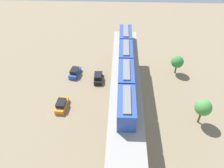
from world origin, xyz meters
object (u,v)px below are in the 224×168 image
at_px(parked_car_orange, 62,105).
at_px(tree_near_viaduct, 203,108).
at_px(train, 126,65).
at_px(tree_mid_lot, 177,62).
at_px(parked_car_black, 98,77).
at_px(parked_car_blue, 75,72).

distance_m(parked_car_orange, tree_near_viaduct, 26.50).
height_order(train, tree_mid_lot, train).
relative_size(parked_car_black, tree_mid_lot, 0.92).
bearing_deg(parked_car_blue, parked_car_black, 172.29).
distance_m(train, tree_mid_lot, 17.03).
bearing_deg(parked_car_black, parked_car_orange, 52.31).
xyz_separation_m(train, tree_mid_lot, (-12.23, -10.24, -5.96)).
height_order(parked_car_orange, tree_near_viaduct, tree_near_viaduct).
bearing_deg(tree_near_viaduct, train, -19.66).
xyz_separation_m(parked_car_black, tree_mid_lot, (-18.21, -3.54, 2.42)).
xyz_separation_m(parked_car_orange, tree_near_viaduct, (-26.19, 2.62, 3.11)).
bearing_deg(tree_near_viaduct, parked_car_black, -30.46).
bearing_deg(tree_mid_lot, tree_near_viaduct, 95.84).
xyz_separation_m(parked_car_black, tree_near_viaduct, (-19.76, 11.62, 3.11)).
distance_m(tree_near_viaduct, tree_mid_lot, 15.26).
bearing_deg(tree_mid_lot, parked_car_orange, 26.99).
relative_size(train, tree_near_viaduct, 5.11).
bearing_deg(parked_car_black, parked_car_blue, -19.12).
distance_m(parked_car_orange, parked_car_blue, 10.76).
height_order(parked_car_blue, tree_near_viaduct, tree_near_viaduct).
height_order(parked_car_black, tree_mid_lot, tree_mid_lot).
bearing_deg(train, parked_car_black, -48.27).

